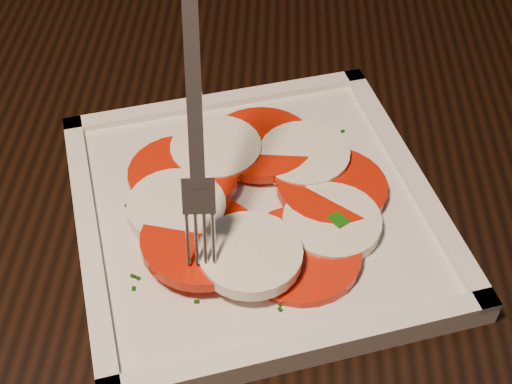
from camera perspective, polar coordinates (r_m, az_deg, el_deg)
The scene contains 4 objects.
table at distance 0.62m, azimuth 3.01°, elevation -9.45°, with size 1.20×0.80×0.75m.
plate at distance 0.54m, azimuth -0.00°, elevation -1.64°, with size 0.27×0.27×0.01m, color white.
caprese_salad at distance 0.53m, azimuth -0.00°, elevation -0.38°, with size 0.20×0.22×0.03m.
fork at distance 0.45m, azimuth -4.85°, elevation 6.65°, with size 0.04×0.09×0.17m, color white, non-canonical shape.
Camera 1 is at (0.01, -0.30, 1.16)m, focal length 50.00 mm.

